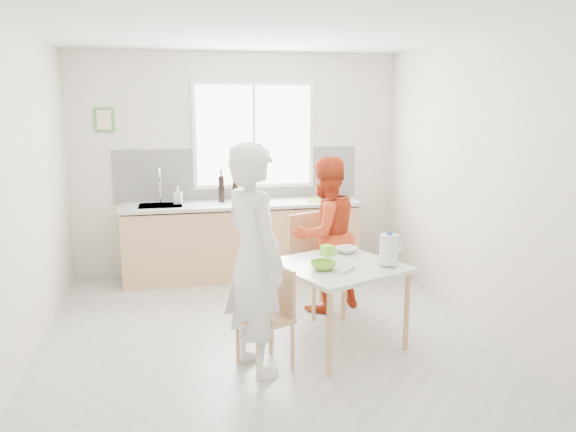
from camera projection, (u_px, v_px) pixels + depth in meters
name	position (u px, v px, depth m)	size (l,w,h in m)	color
ground	(269.00, 341.00, 5.05)	(4.50, 4.50, 0.00)	#B7B7B2
room_shell	(268.00, 158.00, 4.71)	(4.50, 4.50, 4.50)	silver
window	(254.00, 135.00, 6.88)	(1.50, 0.06, 1.30)	white
backsplash	(238.00, 174.00, 6.95)	(3.00, 0.02, 0.65)	white
picture_frame	(104.00, 120.00, 6.50)	(0.22, 0.03, 0.28)	#4E9242
kitchen_counter	(242.00, 243.00, 6.83)	(2.84, 0.64, 1.37)	#DEA977
dining_table	(338.00, 273.00, 4.85)	(1.25, 1.25, 0.74)	silver
chair_left	(271.00, 312.00, 4.51)	(0.49, 0.49, 0.81)	#DEA977
chair_far	(314.00, 258.00, 5.73)	(0.60, 0.60, 0.99)	#DEA977
person_white	(254.00, 260.00, 4.34)	(0.66, 0.44, 1.82)	white
person_red	(325.00, 234.00, 5.69)	(0.76, 0.60, 1.57)	red
bowl_green	(323.00, 265.00, 4.67)	(0.22, 0.22, 0.07)	#73BB2B
bowl_white	(346.00, 250.00, 5.19)	(0.21, 0.21, 0.05)	silver
milk_jug	(389.00, 249.00, 4.75)	(0.22, 0.16, 0.28)	white
green_box	(327.00, 250.00, 5.10)	(0.10, 0.10, 0.09)	#82D430
spoon	(348.00, 271.00, 4.61)	(0.01, 0.01, 0.16)	#A5A5AA
cutting_board	(323.00, 200.00, 6.87)	(0.35, 0.25, 0.01)	#70B72A
wine_bottle_a	(221.00, 189.00, 6.72)	(0.07, 0.07, 0.32)	black
wine_bottle_b	(235.00, 189.00, 6.78)	(0.07, 0.07, 0.30)	black
jar_amber	(240.00, 195.00, 6.79)	(0.06, 0.06, 0.16)	brown
soap_bottle	(178.00, 195.00, 6.64)	(0.09, 0.09, 0.20)	#999999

